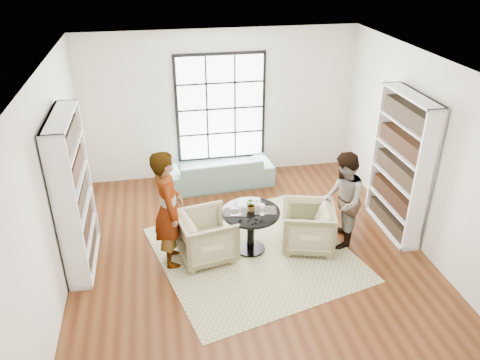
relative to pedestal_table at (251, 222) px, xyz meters
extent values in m
plane|color=#552E14|center=(-0.03, -0.12, -0.53)|extent=(6.00, 6.00, 0.00)
plane|color=silver|center=(-0.03, 2.88, 0.97)|extent=(5.50, 0.00, 5.50)
plane|color=silver|center=(-2.78, -0.12, 0.97)|extent=(0.00, 6.00, 6.00)
plane|color=silver|center=(2.72, -0.12, 0.97)|extent=(0.00, 6.00, 6.00)
plane|color=silver|center=(-0.03, -3.12, 0.97)|extent=(5.50, 0.00, 5.50)
plane|color=white|center=(-0.03, -0.12, 2.47)|extent=(6.00, 6.00, 0.00)
cube|color=black|center=(-0.03, 2.86, 0.92)|extent=(1.82, 0.06, 2.22)
cube|color=white|center=(-0.03, 2.82, 0.92)|extent=(1.70, 0.02, 2.10)
cube|color=tan|center=(0.04, -0.12, -0.52)|extent=(3.49, 3.49, 0.01)
cylinder|color=black|center=(0.00, 0.00, -0.51)|extent=(0.47, 0.47, 0.04)
cylinder|color=black|center=(0.00, 0.00, -0.18)|extent=(0.12, 0.12, 0.65)
cylinder|color=black|center=(0.00, 0.00, 0.18)|extent=(0.91, 0.91, 0.04)
imported|color=slate|center=(-0.16, 2.33, -0.22)|extent=(2.18, 0.99, 0.62)
imported|color=tan|center=(-0.71, -0.05, -0.15)|extent=(0.99, 0.97, 0.77)
imported|color=#C4B08C|center=(0.92, -0.07, -0.15)|extent=(1.01, 0.99, 0.75)
imported|color=gray|center=(-1.26, -0.05, 0.41)|extent=(0.48, 0.70, 1.87)
imported|color=gray|center=(1.47, -0.07, 0.27)|extent=(0.82, 0.93, 1.61)
cube|color=black|center=(-0.25, 0.02, 0.20)|extent=(0.38, 0.32, 0.01)
cube|color=black|center=(0.22, -0.01, 0.20)|extent=(0.38, 0.32, 0.01)
cylinder|color=silver|center=(-0.19, -0.06, 0.20)|extent=(0.07, 0.07, 0.01)
cylinder|color=silver|center=(-0.19, -0.06, 0.26)|extent=(0.01, 0.01, 0.10)
sphere|color=maroon|center=(-0.19, -0.06, 0.33)|extent=(0.08, 0.08, 0.08)
ellipsoid|color=white|center=(-0.19, -0.06, 0.33)|extent=(0.08, 0.08, 0.09)
cylinder|color=silver|center=(0.15, -0.12, 0.20)|extent=(0.07, 0.07, 0.01)
cylinder|color=silver|center=(0.15, -0.12, 0.26)|extent=(0.01, 0.01, 0.11)
sphere|color=maroon|center=(0.15, -0.12, 0.35)|extent=(0.09, 0.09, 0.09)
ellipsoid|color=white|center=(0.15, -0.12, 0.35)|extent=(0.09, 0.09, 0.10)
imported|color=gray|center=(0.01, 0.02, 0.31)|extent=(0.20, 0.18, 0.22)
camera|label=1|loc=(-1.32, -6.06, 3.99)|focal=35.00mm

